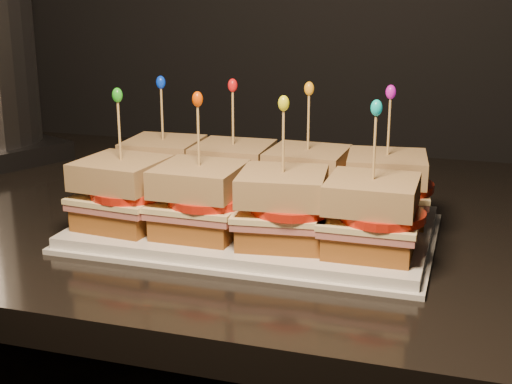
% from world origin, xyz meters
% --- Properties ---
extents(granite_slab, '(2.55, 0.75, 0.04)m').
position_xyz_m(granite_slab, '(-0.41, 1.63, 0.86)').
color(granite_slab, black).
rests_on(granite_slab, cabinet).
extents(platter, '(0.41, 0.25, 0.02)m').
position_xyz_m(platter, '(-0.19, 1.52, 0.88)').
color(platter, white).
rests_on(platter, granite_slab).
extents(platter_rim, '(0.42, 0.27, 0.01)m').
position_xyz_m(platter_rim, '(-0.19, 1.52, 0.88)').
color(platter_rim, white).
rests_on(platter_rim, granite_slab).
extents(sandwich_0_bread_bot, '(0.09, 0.09, 0.03)m').
position_xyz_m(sandwich_0_bread_bot, '(-0.33, 1.58, 0.91)').
color(sandwich_0_bread_bot, brown).
rests_on(sandwich_0_bread_bot, platter).
extents(sandwich_0_ham, '(0.10, 0.10, 0.01)m').
position_xyz_m(sandwich_0_ham, '(-0.33, 1.58, 0.92)').
color(sandwich_0_ham, '#B04E51').
rests_on(sandwich_0_ham, sandwich_0_bread_bot).
extents(sandwich_0_cheese, '(0.11, 0.10, 0.01)m').
position_xyz_m(sandwich_0_cheese, '(-0.33, 1.58, 0.93)').
color(sandwich_0_cheese, '#FFE9A4').
rests_on(sandwich_0_cheese, sandwich_0_ham).
extents(sandwich_0_tomato, '(0.09, 0.09, 0.01)m').
position_xyz_m(sandwich_0_tomato, '(-0.32, 1.57, 0.94)').
color(sandwich_0_tomato, red).
rests_on(sandwich_0_tomato, sandwich_0_cheese).
extents(sandwich_0_bread_top, '(0.10, 0.10, 0.03)m').
position_xyz_m(sandwich_0_bread_top, '(-0.33, 1.58, 0.96)').
color(sandwich_0_bread_top, brown).
rests_on(sandwich_0_bread_top, sandwich_0_tomato).
extents(sandwich_0_pick, '(0.00, 0.00, 0.09)m').
position_xyz_m(sandwich_0_pick, '(-0.33, 1.58, 1.00)').
color(sandwich_0_pick, tan).
rests_on(sandwich_0_pick, sandwich_0_bread_top).
extents(sandwich_0_frill, '(0.01, 0.01, 0.02)m').
position_xyz_m(sandwich_0_frill, '(-0.33, 1.58, 1.05)').
color(sandwich_0_frill, '#0933DF').
rests_on(sandwich_0_frill, sandwich_0_pick).
extents(sandwich_1_bread_bot, '(0.09, 0.09, 0.03)m').
position_xyz_m(sandwich_1_bread_bot, '(-0.24, 1.58, 0.91)').
color(sandwich_1_bread_bot, brown).
rests_on(sandwich_1_bread_bot, platter).
extents(sandwich_1_ham, '(0.10, 0.10, 0.01)m').
position_xyz_m(sandwich_1_ham, '(-0.24, 1.58, 0.92)').
color(sandwich_1_ham, '#B04E51').
rests_on(sandwich_1_ham, sandwich_1_bread_bot).
extents(sandwich_1_cheese, '(0.10, 0.10, 0.01)m').
position_xyz_m(sandwich_1_cheese, '(-0.24, 1.58, 0.93)').
color(sandwich_1_cheese, '#FFE9A4').
rests_on(sandwich_1_cheese, sandwich_1_ham).
extents(sandwich_1_tomato, '(0.09, 0.09, 0.01)m').
position_xyz_m(sandwich_1_tomato, '(-0.22, 1.57, 0.94)').
color(sandwich_1_tomato, red).
rests_on(sandwich_1_tomato, sandwich_1_cheese).
extents(sandwich_1_bread_top, '(0.09, 0.09, 0.03)m').
position_xyz_m(sandwich_1_bread_top, '(-0.24, 1.58, 0.96)').
color(sandwich_1_bread_top, brown).
rests_on(sandwich_1_bread_top, sandwich_1_tomato).
extents(sandwich_1_pick, '(0.00, 0.00, 0.09)m').
position_xyz_m(sandwich_1_pick, '(-0.24, 1.58, 1.00)').
color(sandwich_1_pick, tan).
rests_on(sandwich_1_pick, sandwich_1_bread_top).
extents(sandwich_1_frill, '(0.01, 0.01, 0.02)m').
position_xyz_m(sandwich_1_frill, '(-0.24, 1.58, 1.05)').
color(sandwich_1_frill, red).
rests_on(sandwich_1_frill, sandwich_1_pick).
extents(sandwich_2_bread_bot, '(0.09, 0.09, 0.03)m').
position_xyz_m(sandwich_2_bread_bot, '(-0.14, 1.58, 0.91)').
color(sandwich_2_bread_bot, brown).
rests_on(sandwich_2_bread_bot, platter).
extents(sandwich_2_ham, '(0.10, 0.10, 0.01)m').
position_xyz_m(sandwich_2_ham, '(-0.14, 1.58, 0.92)').
color(sandwich_2_ham, '#B04E51').
rests_on(sandwich_2_ham, sandwich_2_bread_bot).
extents(sandwich_2_cheese, '(0.10, 0.10, 0.01)m').
position_xyz_m(sandwich_2_cheese, '(-0.14, 1.58, 0.93)').
color(sandwich_2_cheese, '#FFE9A4').
rests_on(sandwich_2_cheese, sandwich_2_ham).
extents(sandwich_2_tomato, '(0.09, 0.09, 0.01)m').
position_xyz_m(sandwich_2_tomato, '(-0.13, 1.57, 0.94)').
color(sandwich_2_tomato, red).
rests_on(sandwich_2_tomato, sandwich_2_cheese).
extents(sandwich_2_bread_top, '(0.10, 0.10, 0.03)m').
position_xyz_m(sandwich_2_bread_top, '(-0.14, 1.58, 0.96)').
color(sandwich_2_bread_top, brown).
rests_on(sandwich_2_bread_top, sandwich_2_tomato).
extents(sandwich_2_pick, '(0.00, 0.00, 0.09)m').
position_xyz_m(sandwich_2_pick, '(-0.14, 1.58, 1.00)').
color(sandwich_2_pick, tan).
rests_on(sandwich_2_pick, sandwich_2_bread_top).
extents(sandwich_2_frill, '(0.01, 0.01, 0.02)m').
position_xyz_m(sandwich_2_frill, '(-0.14, 1.58, 1.05)').
color(sandwich_2_frill, '#F7A018').
rests_on(sandwich_2_frill, sandwich_2_pick).
extents(sandwich_3_bread_bot, '(0.10, 0.10, 0.03)m').
position_xyz_m(sandwich_3_bread_bot, '(-0.04, 1.58, 0.91)').
color(sandwich_3_bread_bot, brown).
rests_on(sandwich_3_bread_bot, platter).
extents(sandwich_3_ham, '(0.11, 0.11, 0.01)m').
position_xyz_m(sandwich_3_ham, '(-0.04, 1.58, 0.92)').
color(sandwich_3_ham, '#B04E51').
rests_on(sandwich_3_ham, sandwich_3_bread_bot).
extents(sandwich_3_cheese, '(0.11, 0.11, 0.01)m').
position_xyz_m(sandwich_3_cheese, '(-0.04, 1.58, 0.93)').
color(sandwich_3_cheese, '#FFE9A4').
rests_on(sandwich_3_cheese, sandwich_3_ham).
extents(sandwich_3_tomato, '(0.09, 0.09, 0.01)m').
position_xyz_m(sandwich_3_tomato, '(-0.03, 1.57, 0.94)').
color(sandwich_3_tomato, red).
rests_on(sandwich_3_tomato, sandwich_3_cheese).
extents(sandwich_3_bread_top, '(0.10, 0.10, 0.03)m').
position_xyz_m(sandwich_3_bread_top, '(-0.04, 1.58, 0.96)').
color(sandwich_3_bread_top, brown).
rests_on(sandwich_3_bread_top, sandwich_3_tomato).
extents(sandwich_3_pick, '(0.00, 0.00, 0.09)m').
position_xyz_m(sandwich_3_pick, '(-0.04, 1.58, 1.00)').
color(sandwich_3_pick, tan).
rests_on(sandwich_3_pick, sandwich_3_bread_top).
extents(sandwich_3_frill, '(0.01, 0.01, 0.02)m').
position_xyz_m(sandwich_3_frill, '(-0.04, 1.58, 1.05)').
color(sandwich_3_frill, '#C712C0').
rests_on(sandwich_3_frill, sandwich_3_pick).
extents(sandwich_4_bread_bot, '(0.10, 0.10, 0.03)m').
position_xyz_m(sandwich_4_bread_bot, '(-0.33, 1.46, 0.91)').
color(sandwich_4_bread_bot, brown).
rests_on(sandwich_4_bread_bot, platter).
extents(sandwich_4_ham, '(0.11, 0.10, 0.01)m').
position_xyz_m(sandwich_4_ham, '(-0.33, 1.46, 0.92)').
color(sandwich_4_ham, '#B04E51').
rests_on(sandwich_4_ham, sandwich_4_bread_bot).
extents(sandwich_4_cheese, '(0.11, 0.11, 0.01)m').
position_xyz_m(sandwich_4_cheese, '(-0.33, 1.46, 0.93)').
color(sandwich_4_cheese, '#FFE9A4').
rests_on(sandwich_4_cheese, sandwich_4_ham).
extents(sandwich_4_tomato, '(0.09, 0.09, 0.01)m').
position_xyz_m(sandwich_4_tomato, '(-0.32, 1.46, 0.94)').
color(sandwich_4_tomato, red).
rests_on(sandwich_4_tomato, sandwich_4_cheese).
extents(sandwich_4_bread_top, '(0.10, 0.10, 0.03)m').
position_xyz_m(sandwich_4_bread_top, '(-0.33, 1.46, 0.96)').
color(sandwich_4_bread_top, brown).
rests_on(sandwich_4_bread_top, sandwich_4_tomato).
extents(sandwich_4_pick, '(0.00, 0.00, 0.09)m').
position_xyz_m(sandwich_4_pick, '(-0.33, 1.46, 1.00)').
color(sandwich_4_pick, tan).
rests_on(sandwich_4_pick, sandwich_4_bread_top).
extents(sandwich_4_frill, '(0.01, 0.01, 0.02)m').
position_xyz_m(sandwich_4_frill, '(-0.33, 1.46, 1.05)').
color(sandwich_4_frill, green).
rests_on(sandwich_4_frill, sandwich_4_pick).
extents(sandwich_5_bread_bot, '(0.09, 0.09, 0.03)m').
position_xyz_m(sandwich_5_bread_bot, '(-0.24, 1.46, 0.91)').
color(sandwich_5_bread_bot, brown).
rests_on(sandwich_5_bread_bot, platter).
extents(sandwich_5_ham, '(0.10, 0.10, 0.01)m').
position_xyz_m(sandwich_5_ham, '(-0.24, 1.46, 0.92)').
color(sandwich_5_ham, '#B04E51').
rests_on(sandwich_5_ham, sandwich_5_bread_bot).
extents(sandwich_5_cheese, '(0.10, 0.10, 0.01)m').
position_xyz_m(sandwich_5_cheese, '(-0.24, 1.46, 0.93)').
color(sandwich_5_cheese, '#FFE9A4').
rests_on(sandwich_5_cheese, sandwich_5_ham).
extents(sandwich_5_tomato, '(0.09, 0.09, 0.01)m').
position_xyz_m(sandwich_5_tomato, '(-0.22, 1.46, 0.94)').
color(sandwich_5_tomato, red).
rests_on(sandwich_5_tomato, sandwich_5_cheese).
extents(sandwich_5_bread_top, '(0.09, 0.09, 0.03)m').
position_xyz_m(sandwich_5_bread_top, '(-0.24, 1.46, 0.96)').
color(sandwich_5_bread_top, brown).
rests_on(sandwich_5_bread_top, sandwich_5_tomato).
extents(sandwich_5_pick, '(0.00, 0.00, 0.09)m').
position_xyz_m(sandwich_5_pick, '(-0.24, 1.46, 1.00)').
color(sandwich_5_pick, tan).
rests_on(sandwich_5_pick, sandwich_5_bread_top).
extents(sandwich_5_frill, '(0.01, 0.01, 0.02)m').
position_xyz_m(sandwich_5_frill, '(-0.24, 1.46, 1.05)').
color(sandwich_5_frill, '#EB4701').
rests_on(sandwich_5_frill, sandwich_5_pick).
extents(sandwich_6_bread_bot, '(0.10, 0.10, 0.03)m').
position_xyz_m(sandwich_6_bread_bot, '(-0.14, 1.46, 0.91)').
color(sandwich_6_bread_bot, brown).
rests_on(sandwich_6_bread_bot, platter).
extents(sandwich_6_ham, '(0.11, 0.11, 0.01)m').
position_xyz_m(sandwich_6_ham, '(-0.14, 1.46, 0.92)').
color(sandwich_6_ham, '#B04E51').
rests_on(sandwich_6_ham, sandwich_6_bread_bot).
extents(sandwich_6_cheese, '(0.11, 0.11, 0.01)m').
position_xyz_m(sandwich_6_cheese, '(-0.14, 1.46, 0.93)').
color(sandwich_6_cheese, '#FFE9A4').
rests_on(sandwich_6_cheese, sandwich_6_ham).
extents(sandwich_6_tomato, '(0.09, 0.09, 0.01)m').
position_xyz_m(sandwich_6_tomato, '(-0.13, 1.46, 0.94)').
color(sandwich_6_tomato, red).
rests_on(sandwich_6_tomato, sandwich_6_cheese).
extents(sandwich_6_bread_top, '(0.10, 0.10, 0.03)m').
position_xyz_m(sandwich_6_bread_top, '(-0.14, 1.46, 0.96)').
color(sandwich_6_bread_top, brown).
rests_on(sandwich_6_bread_top, sandwich_6_tomato).
extents(sandwich_6_pick, '(0.00, 0.00, 0.09)m').
position_xyz_m(sandwich_6_pick, '(-0.14, 1.46, 1.00)').
color(sandwich_6_pick, tan).
rests_on(sandwich_6_pick, sandwich_6_bread_top).
extents(sandwich_6_frill, '(0.01, 0.01, 0.02)m').
position_xyz_m(sandwich_6_frill, '(-0.14, 1.46, 1.05)').
color(sandwich_6_frill, yellow).
rests_on(sandwich_6_frill, sandwich_6_pick).
extents(sandwich_7_bread_bot, '(0.09, 0.09, 0.03)m').
position_xyz_m(sandwich_7_bread_bot, '(-0.04, 1.46, 0.91)').
color(sandwich_7_bread_bot, brown).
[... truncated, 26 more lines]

